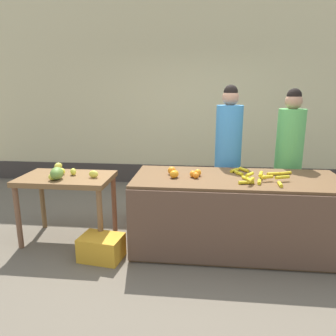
{
  "coord_description": "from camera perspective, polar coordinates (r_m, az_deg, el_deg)",
  "views": [
    {
      "loc": [
        0.15,
        -3.45,
        1.78
      ],
      "look_at": [
        -0.24,
        0.15,
        0.89
      ],
      "focal_mm": 34.1,
      "sensor_mm": 36.0,
      "label": 1
    }
  ],
  "objects": [
    {
      "name": "produce_crate",
      "position": [
        3.6,
        -11.79,
        -13.74
      ],
      "size": [
        0.48,
        0.38,
        0.26
      ],
      "primitive_type": "cube",
      "rotation": [
        0.0,
        0.0,
        -0.15
      ],
      "color": "gold",
      "rests_on": "ground"
    },
    {
      "name": "banana_bunch_pile",
      "position": [
        3.61,
        15.6,
        -1.35
      ],
      "size": [
        0.7,
        0.72,
        0.07
      ],
      "color": "gold",
      "rests_on": "fruit_stall_counter"
    },
    {
      "name": "side_table_wooden",
      "position": [
        3.95,
        -17.62,
        -2.92
      ],
      "size": [
        1.06,
        0.67,
        0.8
      ],
      "color": "brown",
      "rests_on": "ground"
    },
    {
      "name": "fruit_stall_counter",
      "position": [
        3.72,
        11.94,
        -7.94
      ],
      "size": [
        2.28,
        0.95,
        0.84
      ],
      "color": "brown",
      "rests_on": "ground"
    },
    {
      "name": "ground_plane",
      "position": [
        3.89,
        3.36,
        -13.44
      ],
      "size": [
        24.0,
        24.0,
        0.0
      ],
      "primitive_type": "plane",
      "color": "#665B4C"
    },
    {
      "name": "produce_sack",
      "position": [
        4.54,
        -4.3,
        -5.75
      ],
      "size": [
        0.31,
        0.37,
        0.52
      ],
      "primitive_type": "ellipsoid",
      "rotation": [
        0.0,
        0.0,
        1.61
      ],
      "color": "maroon",
      "rests_on": "ground"
    },
    {
      "name": "vendor_woman_blue_shirt",
      "position": [
        4.26,
        10.65,
        2.07
      ],
      "size": [
        0.34,
        0.34,
        1.84
      ],
      "color": "#33333D",
      "rests_on": "ground"
    },
    {
      "name": "market_wall_back",
      "position": [
        6.08,
        4.86,
        12.89
      ],
      "size": [
        8.63,
        0.23,
        3.44
      ],
      "color": "beige",
      "rests_on": "ground"
    },
    {
      "name": "orange_pile",
      "position": [
        3.54,
        2.47,
        -0.92
      ],
      "size": [
        0.38,
        0.24,
        0.09
      ],
      "color": "orange",
      "rests_on": "fruit_stall_counter"
    },
    {
      "name": "vendor_woman_green_shirt",
      "position": [
        4.42,
        20.72,
        1.52
      ],
      "size": [
        0.34,
        0.34,
        1.8
      ],
      "color": "#33333D",
      "rests_on": "ground"
    },
    {
      "name": "mango_papaya_pile",
      "position": [
        3.87,
        -18.6,
        -0.77
      ],
      "size": [
        0.68,
        0.62,
        0.14
      ],
      "color": "#E4DB46",
      "rests_on": "side_table_wooden"
    }
  ]
}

